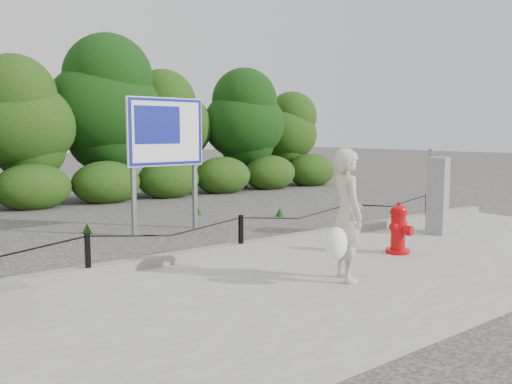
{
  "coord_description": "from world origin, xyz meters",
  "views": [
    {
      "loc": [
        -5.04,
        -6.86,
        2.0
      ],
      "look_at": [
        0.46,
        0.2,
        1.0
      ],
      "focal_mm": 38.0,
      "sensor_mm": 36.0,
      "label": 1
    }
  ],
  "objects_px": {
    "utility_cabinet": "(438,195)",
    "fire_hydrant": "(399,229)",
    "advertising_sign": "(165,138)",
    "pedestrian": "(347,217)"
  },
  "relations": [
    {
      "from": "fire_hydrant",
      "to": "utility_cabinet",
      "type": "bearing_deg",
      "value": 6.01
    },
    {
      "from": "pedestrian",
      "to": "utility_cabinet",
      "type": "xyz_separation_m",
      "value": [
        3.83,
        1.2,
        -0.11
      ]
    },
    {
      "from": "fire_hydrant",
      "to": "pedestrian",
      "type": "xyz_separation_m",
      "value": [
        -1.84,
        -0.57,
        0.45
      ]
    },
    {
      "from": "utility_cabinet",
      "to": "advertising_sign",
      "type": "height_order",
      "value": "advertising_sign"
    },
    {
      "from": "fire_hydrant",
      "to": "advertising_sign",
      "type": "relative_size",
      "value": 0.31
    },
    {
      "from": "pedestrian",
      "to": "advertising_sign",
      "type": "relative_size",
      "value": 0.64
    },
    {
      "from": "fire_hydrant",
      "to": "pedestrian",
      "type": "distance_m",
      "value": 1.98
    },
    {
      "from": "utility_cabinet",
      "to": "fire_hydrant",
      "type": "bearing_deg",
      "value": 175.37
    },
    {
      "from": "pedestrian",
      "to": "utility_cabinet",
      "type": "height_order",
      "value": "pedestrian"
    },
    {
      "from": "utility_cabinet",
      "to": "advertising_sign",
      "type": "xyz_separation_m",
      "value": [
        -3.8,
        3.61,
        1.07
      ]
    }
  ]
}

